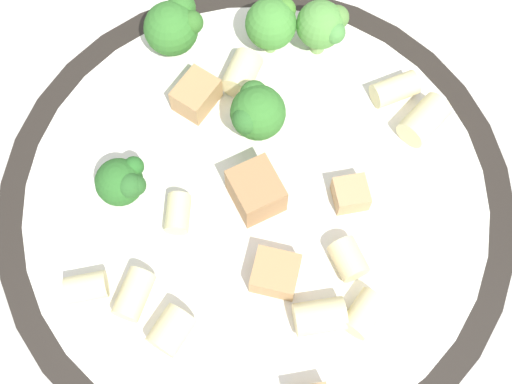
# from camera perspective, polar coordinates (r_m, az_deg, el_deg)

# --- Properties ---
(ground_plane) EXTENTS (2.00, 2.00, 0.00)m
(ground_plane) POSITION_cam_1_polar(r_m,az_deg,el_deg) (0.43, 0.00, -2.40)
(ground_plane) COLOR beige
(pasta_bowl) EXTENTS (0.29, 0.29, 0.04)m
(pasta_bowl) POSITION_cam_1_polar(r_m,az_deg,el_deg) (0.41, 0.00, -1.36)
(pasta_bowl) COLOR #28231E
(pasta_bowl) RESTS_ON ground_plane
(broccoli_floret_0) EXTENTS (0.03, 0.03, 0.04)m
(broccoli_floret_0) POSITION_cam_1_polar(r_m,az_deg,el_deg) (0.42, 5.38, 13.14)
(broccoli_floret_0) COLOR #84AD60
(broccoli_floret_0) RESTS_ON pasta_bowl
(broccoli_floret_1) EXTENTS (0.03, 0.03, 0.03)m
(broccoli_floret_1) POSITION_cam_1_polar(r_m,az_deg,el_deg) (0.39, -10.64, 0.78)
(broccoli_floret_1) COLOR #84AD60
(broccoli_floret_1) RESTS_ON pasta_bowl
(broccoli_floret_2) EXTENTS (0.03, 0.04, 0.04)m
(broccoli_floret_2) POSITION_cam_1_polar(r_m,az_deg,el_deg) (0.43, -6.61, 13.06)
(broccoli_floret_2) COLOR #93B766
(broccoli_floret_2) RESTS_ON pasta_bowl
(broccoli_floret_3) EXTENTS (0.03, 0.03, 0.04)m
(broccoli_floret_3) POSITION_cam_1_polar(r_m,az_deg,el_deg) (0.39, 0.03, 6.43)
(broccoli_floret_3) COLOR #84AD60
(broccoli_floret_3) RESTS_ON pasta_bowl
(broccoli_floret_4) EXTENTS (0.03, 0.03, 0.04)m
(broccoli_floret_4) POSITION_cam_1_polar(r_m,az_deg,el_deg) (0.42, 1.28, 13.44)
(broccoli_floret_4) COLOR #84AD60
(broccoli_floret_4) RESTS_ON pasta_bowl
(rigatoni_0) EXTENTS (0.02, 0.02, 0.01)m
(rigatoni_0) POSITION_cam_1_polar(r_m,az_deg,el_deg) (0.39, -6.26, -1.71)
(rigatoni_0) COLOR beige
(rigatoni_0) RESTS_ON pasta_bowl
(rigatoni_1) EXTENTS (0.02, 0.03, 0.01)m
(rigatoni_1) POSITION_cam_1_polar(r_m,az_deg,el_deg) (0.38, -13.42, -7.43)
(rigatoni_1) COLOR beige
(rigatoni_1) RESTS_ON pasta_bowl
(rigatoni_2) EXTENTS (0.02, 0.03, 0.02)m
(rigatoni_2) POSITION_cam_1_polar(r_m,az_deg,el_deg) (0.42, -1.16, 9.49)
(rigatoni_2) COLOR beige
(rigatoni_2) RESTS_ON pasta_bowl
(rigatoni_3) EXTENTS (0.02, 0.03, 0.02)m
(rigatoni_3) POSITION_cam_1_polar(r_m,az_deg,el_deg) (0.42, 13.29, 5.62)
(rigatoni_3) COLOR beige
(rigatoni_3) RESTS_ON pasta_bowl
(rigatoni_4) EXTENTS (0.02, 0.03, 0.01)m
(rigatoni_4) POSITION_cam_1_polar(r_m,az_deg,el_deg) (0.38, -9.75, -8.07)
(rigatoni_4) COLOR beige
(rigatoni_4) RESTS_ON pasta_bowl
(rigatoni_5) EXTENTS (0.03, 0.02, 0.02)m
(rigatoni_5) POSITION_cam_1_polar(r_m,az_deg,el_deg) (0.38, 7.36, -5.42)
(rigatoni_5) COLOR beige
(rigatoni_5) RESTS_ON pasta_bowl
(rigatoni_6) EXTENTS (0.02, 0.02, 0.02)m
(rigatoni_6) POSITION_cam_1_polar(r_m,az_deg,el_deg) (0.37, -6.80, -10.94)
(rigatoni_6) COLOR beige
(rigatoni_6) RESTS_ON pasta_bowl
(rigatoni_7) EXTENTS (0.03, 0.03, 0.02)m
(rigatoni_7) POSITION_cam_1_polar(r_m,az_deg,el_deg) (0.37, 5.13, -9.89)
(rigatoni_7) COLOR beige
(rigatoni_7) RESTS_ON pasta_bowl
(rigatoni_8) EXTENTS (0.02, 0.02, 0.02)m
(rigatoni_8) POSITION_cam_1_polar(r_m,az_deg,el_deg) (0.37, 8.62, -9.60)
(rigatoni_8) COLOR beige
(rigatoni_8) RESTS_ON pasta_bowl
(rigatoni_9) EXTENTS (0.03, 0.03, 0.01)m
(rigatoni_9) POSITION_cam_1_polar(r_m,az_deg,el_deg) (0.43, 11.05, 8.08)
(rigatoni_9) COLOR beige
(rigatoni_9) RESTS_ON pasta_bowl
(chicken_chunk_1) EXTENTS (0.04, 0.03, 0.02)m
(chicken_chunk_1) POSITION_cam_1_polar(r_m,az_deg,el_deg) (0.39, 0.51, 0.52)
(chicken_chunk_1) COLOR #A87A4C
(chicken_chunk_1) RESTS_ON pasta_bowl
(chicken_chunk_2) EXTENTS (0.03, 0.03, 0.02)m
(chicken_chunk_2) POSITION_cam_1_polar(r_m,az_deg,el_deg) (0.37, 1.56, -6.52)
(chicken_chunk_2) COLOR tan
(chicken_chunk_2) RESTS_ON pasta_bowl
(chicken_chunk_3) EXTENTS (0.03, 0.03, 0.01)m
(chicken_chunk_3) POSITION_cam_1_polar(r_m,az_deg,el_deg) (0.39, 7.59, -0.17)
(chicken_chunk_3) COLOR tan
(chicken_chunk_3) RESTS_ON pasta_bowl
(chicken_chunk_4) EXTENTS (0.02, 0.03, 0.02)m
(chicken_chunk_4) POSITION_cam_1_polar(r_m,az_deg,el_deg) (0.42, -4.81, 7.74)
(chicken_chunk_4) COLOR tan
(chicken_chunk_4) RESTS_ON pasta_bowl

